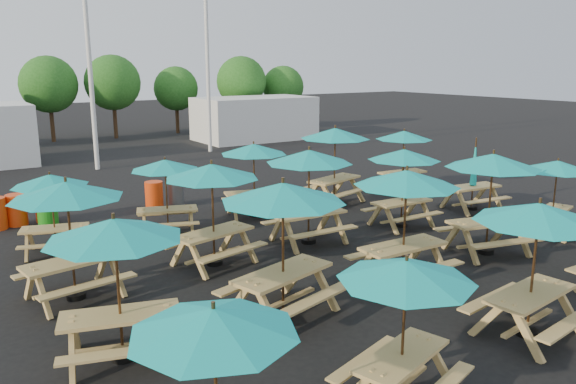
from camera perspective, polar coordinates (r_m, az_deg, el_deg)
ground at (r=14.85m, az=3.19°, el=-5.23°), size 120.00×120.00×0.00m
picnic_unit_0 at (r=6.24m, az=-7.52°, el=-13.83°), size 1.95×1.95×2.11m
picnic_unit_1 at (r=8.95m, az=-17.20°, el=-4.42°), size 2.64×2.64×2.36m
picnic_unit_2 at (r=11.67m, az=-21.55°, el=-0.47°), size 2.51×2.51×2.43m
picnic_unit_3 at (r=14.77m, az=-22.99°, el=0.68°), size 2.30×2.30×2.02m
picnic_unit_4 at (r=7.75m, az=11.88°, el=-8.63°), size 2.33×2.33×2.09m
picnic_unit_5 at (r=10.10m, az=-0.52°, el=-0.84°), size 2.82×2.82×2.57m
picnic_unit_6 at (r=12.87m, az=-7.74°, el=1.51°), size 2.61×2.61×2.43m
picnic_unit_7 at (r=15.66m, az=-12.36°, el=2.28°), size 2.40×2.40×2.09m
picnic_unit_8 at (r=10.22m, az=24.08°, el=-2.67°), size 2.39×2.39×2.40m
picnic_unit_9 at (r=12.00m, az=11.94°, el=0.73°), size 2.28×2.28×2.48m
picnic_unit_10 at (r=14.37m, az=2.15°, el=3.06°), size 2.33×2.33×2.50m
picnic_unit_11 at (r=17.07m, az=-3.50°, el=3.95°), size 2.53×2.53×2.27m
picnic_unit_13 at (r=14.40m, az=20.07°, el=2.42°), size 2.74×2.74×2.53m
picnic_unit_14 at (r=16.25m, az=11.69°, el=3.28°), size 2.09×2.09×2.28m
picnic_unit_15 at (r=18.68m, az=4.81°, el=5.51°), size 2.85×2.85×2.57m
picnic_unit_17 at (r=16.88m, az=25.67°, el=2.02°), size 2.30×2.30×2.08m
picnic_unit_18 at (r=18.96m, az=18.30°, el=1.13°), size 2.01×1.80×2.34m
picnic_unit_19 at (r=20.81m, az=11.69°, el=5.32°), size 2.20×2.20×2.27m
waste_bin_1 at (r=18.16m, az=-25.85°, el=-1.65°), size 0.57×0.57×0.92m
waste_bin_2 at (r=17.81m, az=-23.26°, el=-1.66°), size 0.57×0.57×0.92m
waste_bin_3 at (r=18.26m, az=-23.45°, el=-1.34°), size 0.57×0.57×0.92m
waste_bin_4 at (r=18.60m, az=-13.44°, el=-0.36°), size 0.57×0.57×0.92m
waste_bin_5 at (r=19.01m, az=-11.35°, el=0.03°), size 0.57×0.57×0.92m
mast_0 at (r=26.16m, az=-19.74°, el=15.22°), size 0.20×0.20×12.00m
mast_1 at (r=30.26m, az=-8.26°, el=15.41°), size 0.20×0.20×12.00m
event_tent_1 at (r=35.13m, az=-3.41°, el=7.48°), size 7.00×4.00×2.60m
tree_3 at (r=36.68m, az=-23.15°, el=10.01°), size 3.36×3.36×5.09m
tree_4 at (r=37.07m, az=-17.40°, el=10.55°), size 3.41×3.41×5.17m
tree_5 at (r=38.90m, az=-11.31°, el=10.26°), size 2.94×2.94×4.45m
tree_6 at (r=38.99m, az=-4.77°, el=11.13°), size 3.38×3.38×5.13m
tree_7 at (r=40.76m, az=-0.51°, el=10.64°), size 2.95×2.95×4.48m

